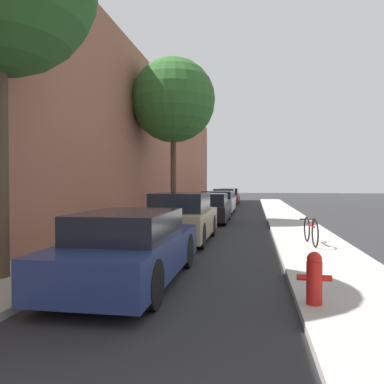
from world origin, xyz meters
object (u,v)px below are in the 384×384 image
(street_tree_far, at_px, (173,101))
(bicycle, at_px, (311,231))
(parked_car_navy, at_px, (131,248))
(parked_car_maroon, at_px, (224,198))
(parked_car_black, at_px, (208,209))
(parked_car_silver, at_px, (218,202))
(parked_car_champagne, at_px, (182,218))
(fire_hydrant, at_px, (314,277))
(parked_car_red, at_px, (229,196))

(street_tree_far, xyz_separation_m, bicycle, (5.12, -5.96, -5.00))
(parked_car_navy, relative_size, parked_car_maroon, 0.97)
(parked_car_black, xyz_separation_m, parked_car_silver, (-0.09, 5.49, 0.02))
(parked_car_black, bearing_deg, street_tree_far, -158.73)
(parked_car_maroon, bearing_deg, parked_car_silver, -89.19)
(parked_car_navy, relative_size, bicycle, 2.53)
(parked_car_champagne, height_order, parked_car_silver, parked_car_champagne)
(parked_car_black, xyz_separation_m, fire_hydrant, (2.90, -11.96, -0.14))
(parked_car_navy, xyz_separation_m, parked_car_black, (0.08, 10.86, 0.00))
(parked_car_champagne, bearing_deg, parked_car_silver, 89.85)
(bicycle, bearing_deg, parked_car_champagne, 165.12)
(parked_car_champagne, distance_m, bicycle, 3.80)
(parked_car_red, bearing_deg, parked_car_silver, -89.67)
(parked_car_navy, height_order, parked_car_maroon, parked_car_maroon)
(parked_car_champagne, xyz_separation_m, parked_car_maroon, (-0.06, 17.52, -0.05))
(street_tree_far, bearing_deg, parked_car_navy, -82.06)
(parked_car_silver, distance_m, parked_car_maroon, 6.19)
(parked_car_black, bearing_deg, parked_car_navy, -90.43)
(parked_car_maroon, xyz_separation_m, bicycle, (3.79, -18.23, -0.17))
(parked_car_black, bearing_deg, parked_car_maroon, 90.88)
(fire_hydrant, bearing_deg, parked_car_silver, 99.73)
(fire_hydrant, relative_size, bicycle, 0.41)
(fire_hydrant, height_order, bicycle, fire_hydrant)
(parked_car_red, relative_size, street_tree_far, 0.64)
(parked_car_maroon, height_order, street_tree_far, street_tree_far)
(parked_car_black, distance_m, street_tree_far, 5.12)
(street_tree_far, relative_size, fire_hydrant, 10.06)
(parked_car_maroon, xyz_separation_m, fire_hydrant, (3.08, -23.64, -0.17))
(parked_car_champagne, distance_m, parked_car_silver, 11.32)
(parked_car_red, bearing_deg, street_tree_far, -94.37)
(parked_car_silver, height_order, street_tree_far, street_tree_far)
(street_tree_far, bearing_deg, parked_car_silver, 76.83)
(parked_car_champagne, distance_m, street_tree_far, 7.23)
(street_tree_far, distance_m, bicycle, 9.32)
(parked_car_silver, bearing_deg, parked_car_maroon, 90.81)
(parked_car_navy, distance_m, bicycle, 5.67)
(parked_car_silver, distance_m, street_tree_far, 7.90)
(parked_car_navy, xyz_separation_m, parked_car_champagne, (-0.04, 5.03, 0.08))
(parked_car_champagne, height_order, parked_car_red, parked_car_champagne)
(parked_car_maroon, height_order, fire_hydrant, parked_car_maroon)
(parked_car_navy, height_order, parked_car_red, parked_car_red)
(parked_car_navy, height_order, parked_car_champagne, parked_car_champagne)
(parked_car_silver, height_order, parked_car_maroon, parked_car_maroon)
(parked_car_maroon, xyz_separation_m, street_tree_far, (-1.33, -12.27, 4.83))
(parked_car_maroon, relative_size, parked_car_red, 0.99)
(parked_car_champagne, relative_size, parked_car_black, 1.07)
(parked_car_black, distance_m, parked_car_maroon, 11.68)
(parked_car_maroon, bearing_deg, parked_car_navy, -89.75)
(parked_car_silver, xyz_separation_m, fire_hydrant, (2.99, -17.45, -0.16))
(parked_car_champagne, relative_size, parked_car_red, 0.92)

